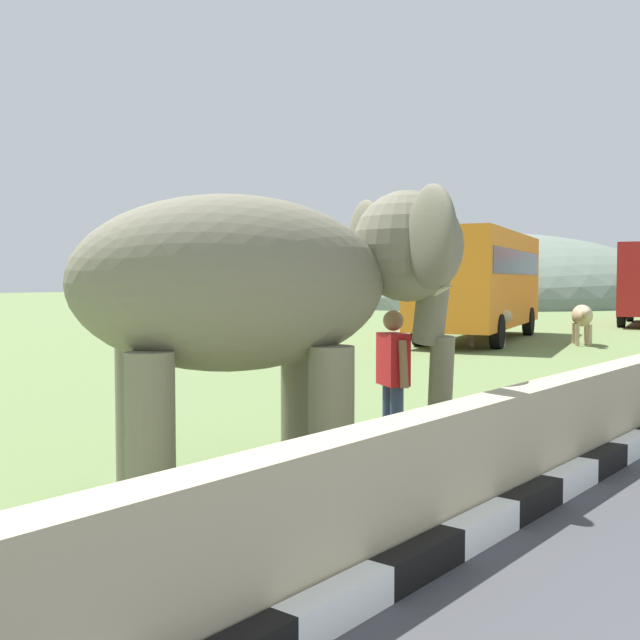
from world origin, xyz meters
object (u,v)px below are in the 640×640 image
at_px(person_handler, 393,376).
at_px(cow_near, 485,318).
at_px(bus_orange, 479,277).
at_px(cow_mid, 582,317).
at_px(elephant, 269,288).

height_order(person_handler, cow_near, person_handler).
xyz_separation_m(bus_orange, cow_mid, (0.28, -3.32, -1.21)).
distance_m(bus_orange, cow_near, 2.77).
relative_size(bus_orange, cow_mid, 5.07).
bearing_deg(person_handler, elephant, 165.95).
distance_m(elephant, bus_orange, 18.62).
bearing_deg(elephant, person_handler, -14.05).
height_order(person_handler, bus_orange, bus_orange).
bearing_deg(cow_near, bus_orange, 31.49).
bearing_deg(elephant, cow_mid, 10.75).
bearing_deg(cow_mid, person_handler, -166.85).
height_order(bus_orange, cow_mid, bus_orange).
xyz_separation_m(person_handler, cow_mid, (16.06, 3.75, -0.06)).
distance_m(elephant, person_handler, 1.92).
relative_size(person_handler, cow_mid, 0.88).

